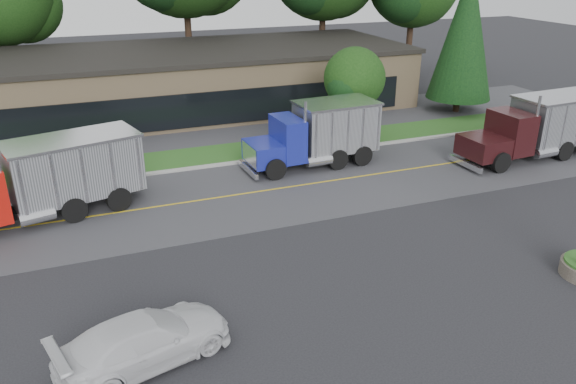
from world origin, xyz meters
The scene contains 13 objects.
ground centered at (0.00, 0.00, 0.00)m, with size 140.00×140.00×0.00m, color #2C2C30.
road centered at (0.00, 9.00, 0.00)m, with size 60.00×8.00×0.02m, color #4E4E52.
center_line centered at (0.00, 9.00, 0.00)m, with size 60.00×0.12×0.01m, color gold.
curb centered at (0.00, 13.20, 0.00)m, with size 60.00×0.30×0.12m, color #9E9E99.
grass_verge centered at (0.00, 15.00, 0.00)m, with size 60.00×3.40×0.03m, color #285C1F.
far_parking centered at (0.00, 20.00, 0.00)m, with size 60.00×7.00×0.02m, color #4E4E52.
strip_mall centered at (2.00, 26.00, 2.00)m, with size 32.00×12.00×4.00m, color tan.
evergreen_right centered at (20.00, 18.00, 5.64)m, with size 4.52×4.52×10.27m.
tree_verge centered at (10.06, 15.05, 3.56)m, with size 3.92×3.69×5.60m.
dump_truck_red centered at (-7.46, 9.66, 1.81)m, with size 9.68×4.77×3.36m.
dump_truck_blue centered at (6.18, 11.51, 1.80)m, with size 7.34×2.99×3.36m.
dump_truck_maroon centered at (18.36, 8.26, 1.81)m, with size 9.32×3.11×3.36m.
rally_car centered at (-4.90, -1.46, 0.72)m, with size 2.02×4.97×1.44m, color silver.
Camera 1 is at (-5.75, -14.80, 10.69)m, focal length 35.00 mm.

